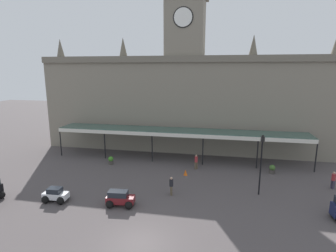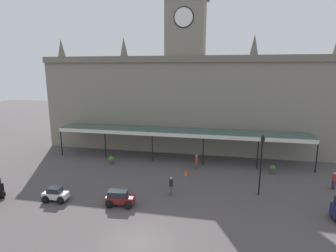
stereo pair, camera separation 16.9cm
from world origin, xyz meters
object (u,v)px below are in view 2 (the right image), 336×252
pedestrian_near_entrance (196,161)px  victorian_lamppost (261,159)px  car_maroon_estate (120,199)px  pedestrian_beside_cars (334,180)px  car_white_sedan (56,195)px  planter_forecourt_centre (111,160)px  traffic_cone (186,172)px  pedestrian_crossing_forecourt (171,185)px  planter_near_kerb (273,169)px

pedestrian_near_entrance → victorian_lamppost: size_ratio=0.31×
car_maroon_estate → pedestrian_beside_cars: bearing=20.4°
car_white_sedan → victorian_lamppost: bearing=15.1°
victorian_lamppost → planter_forecourt_centre: 16.84m
traffic_cone → pedestrian_crossing_forecourt: bearing=-97.9°
car_maroon_estate → car_white_sedan: (-5.58, -0.31, -0.06)m
car_white_sedan → pedestrian_crossing_forecourt: (9.31, 3.00, 0.41)m
car_maroon_estate → victorian_lamppost: victorian_lamppost is taller
planter_near_kerb → car_maroon_estate: bearing=-144.3°
pedestrian_crossing_forecourt → pedestrian_near_entrance: same height
pedestrian_beside_cars → victorian_lamppost: 7.71m
victorian_lamppost → car_white_sedan: bearing=-164.9°
victorian_lamppost → planter_forecourt_centre: size_ratio=5.67×
victorian_lamppost → planter_forecourt_centre: bearing=163.3°
traffic_cone → planter_near_kerb: bearing=13.8°
car_maroon_estate → pedestrian_beside_cars: size_ratio=1.39×
pedestrian_crossing_forecourt → planter_near_kerb: pedestrian_crossing_forecourt is taller
car_maroon_estate → pedestrian_beside_cars: (18.20, 6.76, 0.34)m
planter_near_kerb → planter_forecourt_centre: bearing=-178.1°
traffic_cone → planter_near_kerb: planter_near_kerb is taller
car_maroon_estate → planter_near_kerb: bearing=35.7°
victorian_lamppost → planter_forecourt_centre: (-15.90, 4.77, -2.86)m
pedestrian_beside_cars → planter_forecourt_centre: bearing=174.4°
traffic_cone → planter_forecourt_centre: size_ratio=0.63×
pedestrian_near_entrance → victorian_lamppost: bearing=-40.5°
traffic_cone → planter_forecourt_centre: bearing=169.8°
victorian_lamppost → planter_forecourt_centre: victorian_lamppost is taller
pedestrian_near_entrance → car_maroon_estate: bearing=-119.5°
planter_near_kerb → pedestrian_crossing_forecourt: bearing=-144.3°
victorian_lamppost → pedestrian_beside_cars: bearing=20.1°
pedestrian_beside_cars → pedestrian_crossing_forecourt: (-14.47, -4.07, 0.00)m
victorian_lamppost → traffic_cone: bearing=155.5°
pedestrian_beside_cars → victorian_lamppost: (-6.87, -2.52, 2.44)m
traffic_cone → victorian_lamppost: bearing=-24.5°
victorian_lamppost → car_maroon_estate: bearing=-159.5°
pedestrian_crossing_forecourt → car_maroon_estate: bearing=-144.2°
pedestrian_beside_cars → car_maroon_estate: bearing=-159.6°
traffic_cone → pedestrian_beside_cars: bearing=-2.7°
pedestrian_near_entrance → planter_forecourt_centre: size_ratio=1.74×
victorian_lamppost → planter_near_kerb: 6.40m
pedestrian_crossing_forecourt → victorian_lamppost: size_ratio=0.31×
pedestrian_crossing_forecourt → pedestrian_near_entrance: 6.88m
pedestrian_near_entrance → planter_forecourt_centre: bearing=-177.9°
pedestrian_near_entrance → planter_near_kerb: (8.05, 0.22, -0.42)m
victorian_lamppost → traffic_cone: size_ratio=8.96×
planter_forecourt_centre → planter_near_kerb: size_ratio=1.00×
pedestrian_crossing_forecourt → victorian_lamppost: 8.13m
car_white_sedan → pedestrian_beside_cars: size_ratio=1.25×
car_white_sedan → planter_near_kerb: size_ratio=2.17×
planter_forecourt_centre → pedestrian_near_entrance: bearing=2.1°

